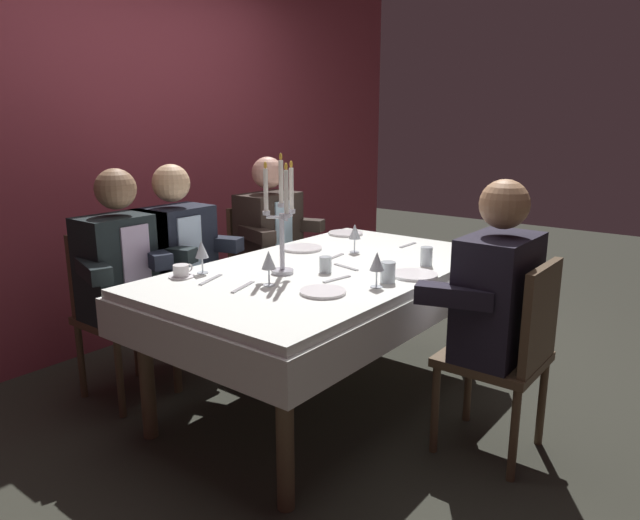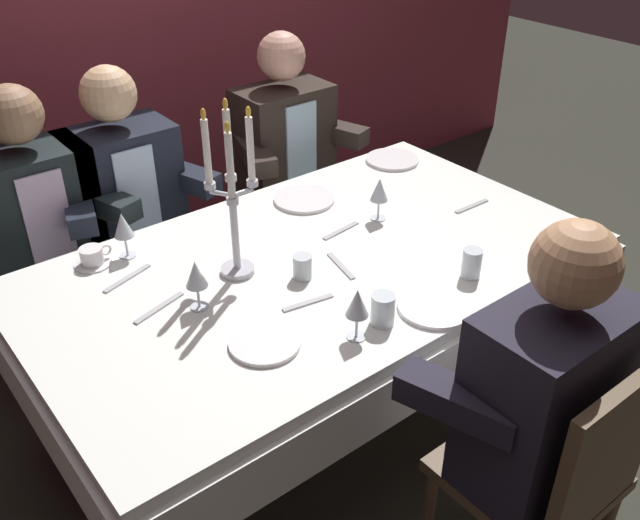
{
  "view_description": "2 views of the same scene",
  "coord_description": "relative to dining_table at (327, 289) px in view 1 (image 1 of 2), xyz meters",
  "views": [
    {
      "loc": [
        -2.31,
        -1.75,
        1.48
      ],
      "look_at": [
        -0.08,
        -0.02,
        0.79
      ],
      "focal_mm": 32.59,
      "sensor_mm": 36.0,
      "label": 1
    },
    {
      "loc": [
        -1.21,
        -1.56,
        1.98
      ],
      "look_at": [
        -0.02,
        -0.06,
        0.78
      ],
      "focal_mm": 39.1,
      "sensor_mm": 36.0,
      "label": 2
    }
  ],
  "objects": [
    {
      "name": "dinner_plate_3",
      "position": [
        0.76,
        0.42,
        0.13
      ],
      "size": [
        0.23,
        0.23,
        0.01
      ],
      "primitive_type": "cylinder",
      "color": "white",
      "rests_on": "dining_table"
    },
    {
      "name": "back_wall",
      "position": [
        0.0,
        1.66,
        0.73
      ],
      "size": [
        6.0,
        0.12,
        2.7
      ],
      "primitive_type": "cube",
      "color": "#913643",
      "rests_on": "ground_plane"
    },
    {
      "name": "dining_table",
      "position": [
        0.0,
        0.0,
        0.0
      ],
      "size": [
        1.94,
        1.14,
        0.74
      ],
      "color": "white",
      "rests_on": "ground_plane"
    },
    {
      "name": "fork_3",
      "position": [
        0.04,
        -0.09,
        0.12
      ],
      "size": [
        0.05,
        0.17,
        0.01
      ],
      "primitive_type": "cube",
      "rotation": [
        0.0,
        0.0,
        1.36
      ],
      "color": "#B7B7BC",
      "rests_on": "dining_table"
    },
    {
      "name": "seated_diner_1",
      "position": [
        -0.27,
        0.89,
        0.11
      ],
      "size": [
        0.63,
        0.48,
        1.24
      ],
      "color": "brown",
      "rests_on": "ground_plane"
    },
    {
      "name": "fork_2",
      "position": [
        0.7,
        -0.08,
        0.12
      ],
      "size": [
        0.17,
        0.02,
        0.01
      ],
      "primitive_type": "cube",
      "rotation": [
        0.0,
        0.0,
        -0.01
      ],
      "color": "#B7B7BC",
      "rests_on": "dining_table"
    },
    {
      "name": "wine_glass_0",
      "position": [
        -0.48,
        0.41,
        0.23
      ],
      "size": [
        0.07,
        0.07,
        0.16
      ],
      "color": "silver",
      "rests_on": "dining_table"
    },
    {
      "name": "dinner_plate_2",
      "position": [
        0.11,
        -0.45,
        0.13
      ],
      "size": [
        0.22,
        0.22,
        0.01
      ],
      "primitive_type": "cylinder",
      "color": "white",
      "rests_on": "dining_table"
    },
    {
      "name": "wine_glass_1",
      "position": [
        -0.44,
        0.0,
        0.23
      ],
      "size": [
        0.07,
        0.07,
        0.16
      ],
      "color": "silver",
      "rests_on": "dining_table"
    },
    {
      "name": "knife_0",
      "position": [
        -0.54,
        0.07,
        0.12
      ],
      "size": [
        0.19,
        0.07,
        0.01
      ],
      "primitive_type": "cube",
      "rotation": [
        0.0,
        0.0,
        0.28
      ],
      "color": "#B7B7BC",
      "rests_on": "dining_table"
    },
    {
      "name": "water_tumbler_2",
      "position": [
        0.33,
        -0.39,
        0.17
      ],
      "size": [
        0.06,
        0.06,
        0.1
      ],
      "primitive_type": "cylinder",
      "color": "silver",
      "rests_on": "dining_table"
    },
    {
      "name": "ground_plane",
      "position": [
        0.0,
        0.0,
        -0.62
      ],
      "size": [
        12.0,
        12.0,
        0.0
      ],
      "primitive_type": "plane",
      "color": "#2E2E26"
    },
    {
      "name": "coffee_cup_0",
      "position": [
        -0.59,
        0.43,
        0.15
      ],
      "size": [
        0.13,
        0.12,
        0.06
      ],
      "color": "white",
      "rests_on": "dining_table"
    },
    {
      "name": "spoon_5",
      "position": [
        0.19,
        0.09,
        0.12
      ],
      "size": [
        0.17,
        0.04,
        0.01
      ],
      "primitive_type": "cube",
      "rotation": [
        0.0,
        0.0,
        0.12
      ],
      "color": "#B7B7BC",
      "rests_on": "dining_table"
    },
    {
      "name": "water_tumbler_1",
      "position": [
        -0.1,
        -0.06,
        0.16
      ],
      "size": [
        0.06,
        0.06,
        0.08
      ],
      "primitive_type": "cylinder",
      "color": "silver",
      "rests_on": "dining_table"
    },
    {
      "name": "fork_1",
      "position": [
        -0.17,
        -0.19,
        0.12
      ],
      "size": [
        0.17,
        0.05,
        0.01
      ],
      "primitive_type": "cube",
      "rotation": [
        0.0,
        0.0,
        -0.17
      ],
      "color": "#B7B7BC",
      "rests_on": "dining_table"
    },
    {
      "name": "knife_4",
      "position": [
        -0.54,
        0.28,
        0.12
      ],
      "size": [
        0.19,
        0.08,
        0.01
      ],
      "primitive_type": "cube",
      "rotation": [
        0.0,
        0.0,
        0.31
      ],
      "color": "#B7B7BC",
      "rests_on": "dining_table"
    },
    {
      "name": "water_tumbler_0",
      "position": [
        -0.06,
        -0.4,
        0.17
      ],
      "size": [
        0.07,
        0.07,
        0.1
      ],
      "primitive_type": "cylinder",
      "color": "silver",
      "rests_on": "dining_table"
    },
    {
      "name": "seated_diner_0",
      "position": [
        -0.62,
        0.89,
        0.11
      ],
      "size": [
        0.63,
        0.48,
        1.24
      ],
      "color": "brown",
      "rests_on": "ground_plane"
    },
    {
      "name": "candelabra",
      "position": [
        -0.24,
        0.09,
        0.38
      ],
      "size": [
        0.15,
        0.17,
        0.59
      ],
      "color": "silver",
      "rests_on": "dining_table"
    },
    {
      "name": "dinner_plate_1",
      "position": [
        -0.39,
        -0.27,
        0.13
      ],
      "size": [
        0.2,
        0.2,
        0.01
      ],
      "primitive_type": "cylinder",
      "color": "white",
      "rests_on": "dining_table"
    },
    {
      "name": "wine_glass_3",
      "position": [
        -0.16,
        -0.4,
        0.24
      ],
      "size": [
        0.07,
        0.07,
        0.16
      ],
      "color": "silver",
      "rests_on": "dining_table"
    },
    {
      "name": "dinner_plate_0",
      "position": [
        0.23,
        0.36,
        0.13
      ],
      "size": [
        0.24,
        0.24,
        0.01
      ],
      "primitive_type": "cylinder",
      "color": "white",
      "rests_on": "dining_table"
    },
    {
      "name": "seated_diner_2",
      "position": [
        0.06,
        -0.89,
        0.11
      ],
      "size": [
        0.63,
        0.48,
        1.24
      ],
      "color": "brown",
      "rests_on": "ground_plane"
    },
    {
      "name": "wine_glass_2",
      "position": [
        0.36,
        0.08,
        0.23
      ],
      "size": [
        0.07,
        0.07,
        0.16
      ],
      "color": "silver",
      "rests_on": "dining_table"
    },
    {
      "name": "seated_diner_3",
      "position": [
        0.51,
        0.89,
        0.11
      ],
      "size": [
        0.63,
        0.48,
        1.24
      ],
      "color": "brown",
      "rests_on": "ground_plane"
    }
  ]
}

